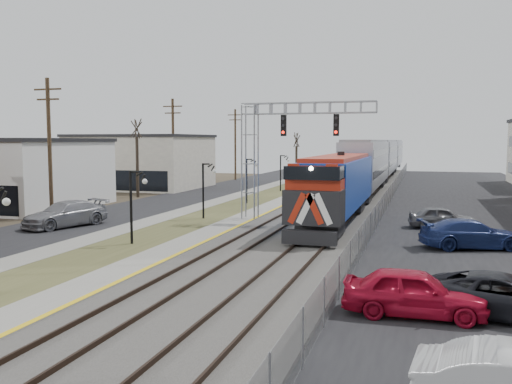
% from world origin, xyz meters
% --- Properties ---
extents(street_west, '(7.00, 120.00, 0.04)m').
position_xyz_m(street_west, '(-11.50, 35.00, 0.02)').
color(street_west, black).
rests_on(street_west, ground).
extents(sidewalk, '(2.00, 120.00, 0.08)m').
position_xyz_m(sidewalk, '(-7.00, 35.00, 0.04)').
color(sidewalk, gray).
rests_on(sidewalk, ground).
extents(grass_median, '(4.00, 120.00, 0.06)m').
position_xyz_m(grass_median, '(-4.00, 35.00, 0.03)').
color(grass_median, '#474927').
rests_on(grass_median, ground).
extents(platform, '(2.00, 120.00, 0.24)m').
position_xyz_m(platform, '(-1.00, 35.00, 0.12)').
color(platform, gray).
rests_on(platform, ground).
extents(ballast_bed, '(8.00, 120.00, 0.20)m').
position_xyz_m(ballast_bed, '(4.00, 35.00, 0.10)').
color(ballast_bed, '#595651').
rests_on(ballast_bed, ground).
extents(parking_lot, '(16.00, 120.00, 0.04)m').
position_xyz_m(parking_lot, '(16.00, 35.00, 0.02)').
color(parking_lot, black).
rests_on(parking_lot, ground).
extents(platform_edge, '(0.24, 120.00, 0.01)m').
position_xyz_m(platform_edge, '(-0.12, 35.00, 0.24)').
color(platform_edge, gold).
rests_on(platform_edge, platform).
extents(track_near, '(1.58, 120.00, 0.15)m').
position_xyz_m(track_near, '(2.00, 35.00, 0.28)').
color(track_near, '#2D2119').
rests_on(track_near, ballast_bed).
extents(track_far, '(1.58, 120.00, 0.15)m').
position_xyz_m(track_far, '(5.50, 35.00, 0.28)').
color(track_far, '#2D2119').
rests_on(track_far, ballast_bed).
extents(train, '(3.00, 85.85, 5.33)m').
position_xyz_m(train, '(5.50, 63.56, 2.92)').
color(train, '#153CAF').
rests_on(train, ground).
extents(signal_gantry, '(9.00, 1.07, 8.15)m').
position_xyz_m(signal_gantry, '(1.22, 27.99, 5.59)').
color(signal_gantry, gray).
rests_on(signal_gantry, ground).
extents(lampposts, '(0.14, 62.14, 4.00)m').
position_xyz_m(lampposts, '(-4.00, 18.29, 2.00)').
color(lampposts, black).
rests_on(lampposts, ground).
extents(utility_poles, '(0.28, 80.28, 10.00)m').
position_xyz_m(utility_poles, '(-14.50, 25.00, 5.00)').
color(utility_poles, '#4C3823').
rests_on(utility_poles, ground).
extents(fence, '(0.04, 120.00, 1.60)m').
position_xyz_m(fence, '(8.20, 35.00, 0.80)').
color(fence, gray).
rests_on(fence, ground).
extents(bare_trees, '(12.30, 42.30, 5.95)m').
position_xyz_m(bare_trees, '(-12.66, 38.91, 2.70)').
color(bare_trees, '#382D23').
rests_on(bare_trees, ground).
extents(car_lot_a, '(4.55, 1.92, 1.53)m').
position_xyz_m(car_lot_a, '(10.74, 9.99, 0.77)').
color(car_lot_a, '#AB0D27').
rests_on(car_lot_a, ground).
extents(car_lot_c, '(5.25, 3.12, 1.37)m').
position_xyz_m(car_lot_c, '(13.49, 10.64, 0.68)').
color(car_lot_c, black).
rests_on(car_lot_c, ground).
extents(car_lot_d, '(5.60, 3.59, 1.51)m').
position_xyz_m(car_lot_d, '(13.39, 22.13, 0.76)').
color(car_lot_d, navy).
rests_on(car_lot_d, ground).
extents(car_lot_e, '(4.28, 2.16, 1.40)m').
position_xyz_m(car_lot_e, '(12.17, 28.47, 0.70)').
color(car_lot_e, slate).
rests_on(car_lot_e, ground).
extents(car_street_b, '(4.08, 6.11, 1.64)m').
position_xyz_m(car_street_b, '(-11.18, 22.03, 0.82)').
color(car_street_b, gray).
rests_on(car_street_b, ground).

